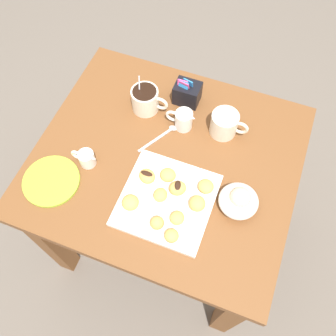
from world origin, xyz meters
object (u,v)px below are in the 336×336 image
coffee_mug_cream_right (225,123)px  beignet_9 (168,175)px  cream_pitcher_white (183,119)px  beignet_2 (147,176)px  coffee_mug_cream_left (146,99)px  beignet_1 (206,186)px  dining_table (166,178)px  beignet_5 (177,218)px  ice_cream_bowl (239,200)px  beignet_4 (157,223)px  chocolate_sauce_pitcher (86,158)px  beignet_6 (171,236)px  pastry_plate_square (167,200)px  sugar_caddy (187,93)px  beignet_3 (130,202)px  beignet_7 (197,203)px  saucer_lime_left (51,181)px  beignet_8 (178,188)px  beignet_0 (160,195)px

coffee_mug_cream_right → beignet_9: 0.27m
cream_pitcher_white → beignet_2: (-0.03, -0.24, -0.01)m
coffee_mug_cream_left → beignet_1: size_ratio=2.65×
dining_table → beignet_5: (0.11, -0.20, 0.17)m
ice_cream_bowl → beignet_2: (-0.29, -0.02, -0.01)m
beignet_1 → beignet_4: beignet_4 is taller
chocolate_sauce_pitcher → beignet_4: (0.29, -0.12, 0.00)m
cream_pitcher_white → beignet_6: size_ratio=2.44×
beignet_9 → beignet_4: bearing=-80.5°
pastry_plate_square → sugar_caddy: sugar_caddy is taller
dining_table → beignet_2: (-0.03, -0.10, 0.18)m
ice_cream_bowl → chocolate_sauce_pitcher: bearing=-176.8°
chocolate_sauce_pitcher → beignet_5: (0.34, -0.09, -0.00)m
beignet_3 → beignet_9: bearing=60.9°
beignet_4 → beignet_7: beignet_4 is taller
pastry_plate_square → saucer_lime_left: size_ratio=1.53×
beignet_9 → ice_cream_bowl: bearing=-2.0°
cream_pitcher_white → ice_cream_bowl: ice_cream_bowl is taller
coffee_mug_cream_right → sugar_caddy: bearing=152.9°
cream_pitcher_white → saucer_lime_left: 0.48m
beignet_2 → beignet_5: bearing=-35.3°
pastry_plate_square → coffee_mug_cream_left: coffee_mug_cream_left is taller
beignet_8 → beignet_7: bearing=-20.0°
sugar_caddy → beignet_8: bearing=-75.1°
cream_pitcher_white → beignet_8: 0.26m
cream_pitcher_white → chocolate_sauce_pitcher: cream_pitcher_white is taller
beignet_6 → beignet_7: bearing=72.9°
beignet_3 → beignet_0: bearing=37.1°
beignet_2 → coffee_mug_cream_right: bearing=57.6°
beignet_4 → beignet_6: beignet_4 is taller
cream_pitcher_white → beignet_8: bearing=-74.0°
ice_cream_bowl → beignet_9: 0.23m
coffee_mug_cream_right → sugar_caddy: (-0.16, 0.08, -0.01)m
beignet_3 → ice_cream_bowl: bearing=21.7°
pastry_plate_square → beignet_0: bearing=-179.2°
dining_table → pastry_plate_square: size_ratio=3.09×
dining_table → beignet_3: 0.27m
coffee_mug_cream_left → beignet_4: size_ratio=3.14×
beignet_0 → beignet_5: size_ratio=1.04×
beignet_9 → beignet_3: bearing=-119.1°
sugar_caddy → beignet_3: bearing=-92.7°
beignet_4 → saucer_lime_left: bearing=176.9°
coffee_mug_cream_left → chocolate_sauce_pitcher: coffee_mug_cream_left is taller
beignet_9 → pastry_plate_square: bearing=-71.5°
sugar_caddy → ice_cream_bowl: sugar_caddy is taller
pastry_plate_square → beignet_2: (-0.08, 0.04, 0.02)m
sugar_caddy → beignet_3: (-0.02, -0.45, -0.01)m
cream_pitcher_white → beignet_4: bearing=-82.0°
ice_cream_bowl → beignet_6: 0.23m
beignet_2 → cream_pitcher_white: bearing=82.1°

